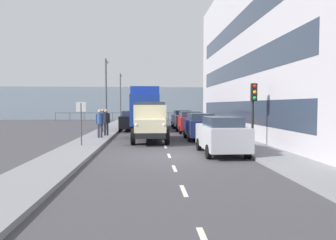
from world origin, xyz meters
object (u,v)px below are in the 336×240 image
pedestrian_near_railing (106,120)px  lamp_post_far (121,93)px  traffic_light_near (254,101)px  lamp_post_promenade (106,87)px  car_silver_kerbside_near (221,135)px  car_red_kerbside_2 (189,122)px  truck_vintage_cream (150,123)px  street_sign (81,116)px  car_white_kerbside_3 (182,119)px  pedestrian_couple_a (103,118)px  pedestrian_by_lamp (100,121)px  lorry_cargo_blue (145,107)px  car_navy_kerbside_1 (200,126)px  car_black_oppositeside_0 (131,120)px

pedestrian_near_railing → lamp_post_far: bearing=-88.6°
traffic_light_near → lamp_post_promenade: 14.19m
car_silver_kerbside_near → car_red_kerbside_2: same height
truck_vintage_cream → street_sign: truck_vintage_cream is taller
car_red_kerbside_2 → pedestrian_near_railing: bearing=28.1°
car_red_kerbside_2 → car_white_kerbside_3: 5.30m
car_white_kerbside_3 → pedestrian_couple_a: 9.04m
pedestrian_by_lamp → pedestrian_near_railing: bearing=-98.2°
pedestrian_by_lamp → street_sign: 3.82m
lorry_cargo_blue → car_silver_kerbside_near: 15.18m
lorry_cargo_blue → car_navy_kerbside_1: size_ratio=2.15×
car_red_kerbside_2 → traffic_light_near: traffic_light_near is taller
pedestrian_by_lamp → street_sign: bearing=84.3°
street_sign → lorry_cargo_blue: bearing=-104.6°
car_black_oppositeside_0 → pedestrian_near_railing: size_ratio=2.33×
pedestrian_by_lamp → pedestrian_couple_a: 4.11m
lamp_post_far → street_sign: lamp_post_far is taller
truck_vintage_cream → car_navy_kerbside_1: (-3.22, -0.93, -0.29)m
lorry_cargo_blue → pedestrian_couple_a: bearing=54.1°
car_red_kerbside_2 → car_white_kerbside_3: size_ratio=0.91×
car_red_kerbside_2 → pedestrian_couple_a: 6.85m
truck_vintage_cream → lamp_post_promenade: size_ratio=0.94×
car_silver_kerbside_near → street_sign: size_ratio=1.75×
truck_vintage_cream → pedestrian_couple_a: size_ratio=3.14×
lamp_post_promenade → lamp_post_far: size_ratio=1.03×
car_navy_kerbside_1 → pedestrian_couple_a: size_ratio=2.12×
lamp_post_far → pedestrian_by_lamp: bearing=90.6°
car_white_kerbside_3 → pedestrian_near_railing: pedestrian_near_railing is taller
car_silver_kerbside_near → traffic_light_near: traffic_light_near is taller
car_black_oppositeside_0 → lamp_post_promenade: 3.59m
pedestrian_couple_a → traffic_light_near: size_ratio=0.56×
car_red_kerbside_2 → lamp_post_promenade: lamp_post_promenade is taller
car_navy_kerbside_1 → lorry_cargo_blue: bearing=-67.8°
truck_vintage_cream → car_silver_kerbside_near: bearing=123.2°
car_white_kerbside_3 → pedestrian_couple_a: bearing=41.1°
car_white_kerbside_3 → pedestrian_near_railing: 10.64m
car_silver_kerbside_near → car_white_kerbside_3: (0.00, -16.20, 0.00)m
lamp_post_far → car_red_kerbside_2: bearing=118.0°
car_white_kerbside_3 → car_black_oppositeside_0: (4.82, 2.83, 0.00)m
truck_vintage_cream → street_sign: bearing=35.2°
lorry_cargo_blue → car_red_kerbside_2: size_ratio=2.12×
pedestrian_by_lamp → pedestrian_near_railing: size_ratio=1.00×
car_white_kerbside_3 → lamp_post_far: 10.09m
car_white_kerbside_3 → pedestrian_near_railing: (6.22, 8.62, 0.32)m
traffic_light_near → lamp_post_far: 23.32m
pedestrian_couple_a → traffic_light_near: 12.41m
pedestrian_by_lamp → traffic_light_near: traffic_light_near is taller
pedestrian_near_railing → traffic_light_near: 10.25m
traffic_light_near → pedestrian_by_lamp: bearing=-27.8°
pedestrian_near_railing → street_sign: size_ratio=0.80×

